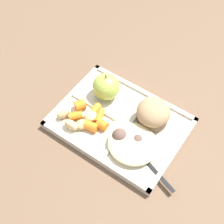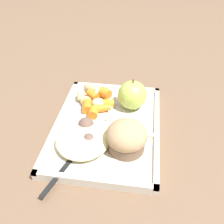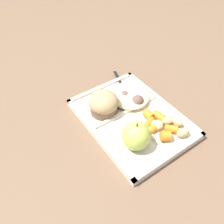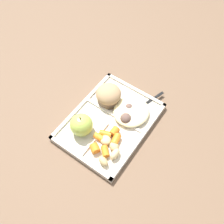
{
  "view_description": "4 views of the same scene",
  "coord_description": "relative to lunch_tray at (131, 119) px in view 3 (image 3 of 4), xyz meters",
  "views": [
    {
      "loc": [
        0.24,
        -0.38,
        0.71
      ],
      "look_at": [
        -0.02,
        0.0,
        0.04
      ],
      "focal_mm": 52.93,
      "sensor_mm": 36.0,
      "label": 1
    },
    {
      "loc": [
        0.42,
        0.07,
        0.4
      ],
      "look_at": [
        0.01,
        0.01,
        0.06
      ],
      "focal_mm": 39.92,
      "sensor_mm": 36.0,
      "label": 2
    },
    {
      "loc": [
        -0.33,
        0.29,
        0.49
      ],
      "look_at": [
        0.03,
        0.04,
        0.03
      ],
      "focal_mm": 37.12,
      "sensor_mm": 36.0,
      "label": 3
    },
    {
      "loc": [
        -0.34,
        -0.25,
        0.72
      ],
      "look_at": [
        0.02,
        0.0,
        0.04
      ],
      "focal_mm": 40.96,
      "sensor_mm": 36.0,
      "label": 4
    }
  ],
  "objects": [
    {
      "name": "carrot_slice_small",
      "position": [
        -0.1,
        -0.05,
        0.02
      ],
      "size": [
        0.04,
        0.04,
        0.02
      ],
      "primitive_type": "cylinder",
      "rotation": [
        0.0,
        1.57,
        3.96
      ],
      "color": "orange",
      "rests_on": "lunch_tray"
    },
    {
      "name": "potato_chunk_large",
      "position": [
        -0.07,
        -0.03,
        0.02
      ],
      "size": [
        0.03,
        0.04,
        0.02
      ],
      "primitive_type": "ellipsoid",
      "rotation": [
        0.0,
        0.0,
        1.48
      ],
      "color": "tan",
      "rests_on": "lunch_tray"
    },
    {
      "name": "carrot_slice_near_corner",
      "position": [
        -0.05,
        -0.02,
        0.02
      ],
      "size": [
        0.03,
        0.04,
        0.02
      ],
      "primitive_type": "cylinder",
      "rotation": [
        0.0,
        1.57,
        1.92
      ],
      "color": "orange",
      "rests_on": "lunch_tray"
    },
    {
      "name": "lunch_tray",
      "position": [
        0.0,
        0.0,
        0.0
      ],
      "size": [
        0.32,
        0.24,
        0.02
      ],
      "color": "beige",
      "rests_on": "ground"
    },
    {
      "name": "ground",
      "position": [
        0.0,
        0.0,
        -0.01
      ],
      "size": [
        6.0,
        6.0,
        0.0
      ],
      "primitive_type": "plane",
      "color": "brown"
    },
    {
      "name": "carrot_slice_edge",
      "position": [
        -0.07,
        -0.01,
        0.02
      ],
      "size": [
        0.02,
        0.03,
        0.02
      ],
      "primitive_type": "cylinder",
      "rotation": [
        0.0,
        1.57,
        4.77
      ],
      "color": "orange",
      "rests_on": "lunch_tray"
    },
    {
      "name": "potato_chunk_golden",
      "position": [
        -0.07,
        -0.07,
        0.02
      ],
      "size": [
        0.04,
        0.04,
        0.02
      ],
      "primitive_type": "ellipsoid",
      "rotation": [
        0.0,
        0.0,
        1.01
      ],
      "color": "tan",
      "rests_on": "lunch_tray"
    },
    {
      "name": "bran_muffin",
      "position": [
        0.06,
        0.05,
        0.04
      ],
      "size": [
        0.08,
        0.08,
        0.07
      ],
      "color": "brown",
      "rests_on": "lunch_tray"
    },
    {
      "name": "meatball_back",
      "position": [
        0.03,
        -0.04,
        0.02
      ],
      "size": [
        0.04,
        0.04,
        0.04
      ],
      "primitive_type": "sphere",
      "color": "brown",
      "rests_on": "lunch_tray"
    },
    {
      "name": "carrot_slice_tilted",
      "position": [
        -0.11,
        -0.02,
        0.02
      ],
      "size": [
        0.04,
        0.04,
        0.03
      ],
      "primitive_type": "cylinder",
      "rotation": [
        0.0,
        1.57,
        4.18
      ],
      "color": "orange",
      "rests_on": "lunch_tray"
    },
    {
      "name": "green_apple",
      "position": [
        -0.08,
        0.05,
        0.04
      ],
      "size": [
        0.07,
        0.07,
        0.08
      ],
      "color": "#A8C14C",
      "rests_on": "lunch_tray"
    },
    {
      "name": "potato_chunk_small",
      "position": [
        -0.13,
        -0.07,
        0.02
      ],
      "size": [
        0.03,
        0.04,
        0.03
      ],
      "primitive_type": "ellipsoid",
      "rotation": [
        0.0,
        0.0,
        4.4
      ],
      "color": "tan",
      "rests_on": "lunch_tray"
    },
    {
      "name": "carrot_slice_center",
      "position": [
        -0.05,
        -0.06,
        0.02
      ],
      "size": [
        0.04,
        0.03,
        0.02
      ],
      "primitive_type": "cylinder",
      "rotation": [
        0.0,
        1.57,
        3.37
      ],
      "color": "orange",
      "rests_on": "lunch_tray"
    },
    {
      "name": "carrot_slice_large",
      "position": [
        -0.03,
        -0.04,
        0.02
      ],
      "size": [
        0.03,
        0.02,
        0.02
      ],
      "primitive_type": "cylinder",
      "rotation": [
        0.0,
        1.57,
        0.02
      ],
      "color": "orange",
      "rests_on": "lunch_tray"
    },
    {
      "name": "meatball_front",
      "position": [
        0.07,
        -0.03,
        0.02
      ],
      "size": [
        0.03,
        0.03,
        0.03
      ],
      "primitive_type": "sphere",
      "color": "brown",
      "rests_on": "lunch_tray"
    },
    {
      "name": "egg_noodle_pile",
      "position": [
        0.06,
        -0.04,
        0.02
      ],
      "size": [
        0.12,
        0.12,
        0.03
      ],
      "primitive_type": "ellipsoid",
      "color": "beige",
      "rests_on": "lunch_tray"
    },
    {
      "name": "potato_chunk_wedge",
      "position": [
        -0.09,
        -0.08,
        0.02
      ],
      "size": [
        0.04,
        0.02,
        0.03
      ],
      "primitive_type": "ellipsoid",
      "rotation": [
        0.0,
        0.0,
        3.18
      ],
      "color": "tan",
      "rests_on": "lunch_tray"
    },
    {
      "name": "plastic_fork",
      "position": [
        0.12,
        -0.06,
        0.01
      ],
      "size": [
        0.15,
        0.06,
        0.0
      ],
      "color": "black",
      "rests_on": "lunch_tray"
    }
  ]
}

